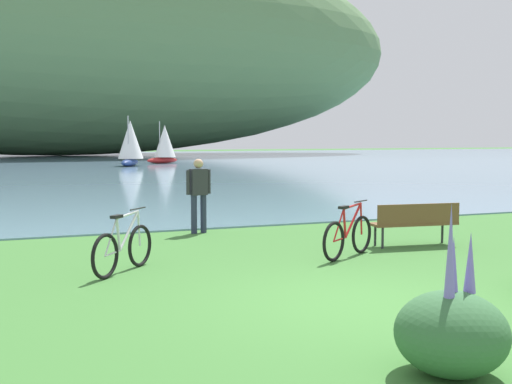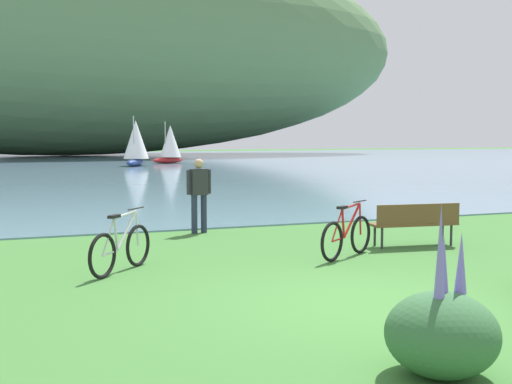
{
  "view_description": "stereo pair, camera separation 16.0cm",
  "coord_description": "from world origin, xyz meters",
  "px_view_note": "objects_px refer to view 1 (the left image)",
  "views": [
    {
      "loc": [
        -4.4,
        -7.36,
        2.21
      ],
      "look_at": [
        0.77,
        5.83,
        1.0
      ],
      "focal_mm": 45.45,
      "sensor_mm": 36.0,
      "label": 1
    },
    {
      "loc": [
        -4.25,
        -7.42,
        2.21
      ],
      "look_at": [
        0.77,
        5.83,
        1.0
      ],
      "focal_mm": 45.45,
      "sensor_mm": 36.0,
      "label": 2
    }
  ],
  "objects_px": {
    "sailboat_nearest_to_shore": "(164,144)",
    "sailboat_toward_hillside": "(130,143)",
    "bicycle_beside_path": "(348,236)",
    "park_bench_near_camera": "(415,221)",
    "person_at_shoreline": "(199,191)",
    "bicycle_leaning_near_bench": "(123,248)"
  },
  "relations": [
    {
      "from": "bicycle_beside_path",
      "to": "sailboat_nearest_to_shore",
      "type": "height_order",
      "value": "sailboat_nearest_to_shore"
    },
    {
      "from": "person_at_shoreline",
      "to": "bicycle_beside_path",
      "type": "bearing_deg",
      "value": -66.21
    },
    {
      "from": "bicycle_leaning_near_bench",
      "to": "sailboat_toward_hillside",
      "type": "distance_m",
      "value": 38.48
    },
    {
      "from": "park_bench_near_camera",
      "to": "bicycle_leaning_near_bench",
      "type": "bearing_deg",
      "value": -176.05
    },
    {
      "from": "bicycle_beside_path",
      "to": "sailboat_nearest_to_shore",
      "type": "bearing_deg",
      "value": 81.15
    },
    {
      "from": "bicycle_leaning_near_bench",
      "to": "sailboat_toward_hillside",
      "type": "relative_size",
      "value": 0.37
    },
    {
      "from": "sailboat_nearest_to_shore",
      "to": "sailboat_toward_hillside",
      "type": "bearing_deg",
      "value": -131.46
    },
    {
      "from": "bicycle_beside_path",
      "to": "person_at_shoreline",
      "type": "height_order",
      "value": "person_at_shoreline"
    },
    {
      "from": "park_bench_near_camera",
      "to": "person_at_shoreline",
      "type": "xyz_separation_m",
      "value": [
        -3.57,
        3.32,
        0.46
      ]
    },
    {
      "from": "person_at_shoreline",
      "to": "sailboat_toward_hillside",
      "type": "xyz_separation_m",
      "value": [
        4.71,
        34.06,
        0.81
      ]
    },
    {
      "from": "park_bench_near_camera",
      "to": "person_at_shoreline",
      "type": "relative_size",
      "value": 1.08
    },
    {
      "from": "bicycle_beside_path",
      "to": "bicycle_leaning_near_bench",
      "type": "bearing_deg",
      "value": 177.87
    },
    {
      "from": "park_bench_near_camera",
      "to": "bicycle_beside_path",
      "type": "relative_size",
      "value": 1.2
    },
    {
      "from": "bicycle_leaning_near_bench",
      "to": "bicycle_beside_path",
      "type": "relative_size",
      "value": 0.88
    },
    {
      "from": "bicycle_beside_path",
      "to": "sailboat_toward_hillside",
      "type": "xyz_separation_m",
      "value": [
        3.0,
        37.95,
        1.39
      ]
    },
    {
      "from": "park_bench_near_camera",
      "to": "sailboat_toward_hillside",
      "type": "bearing_deg",
      "value": 88.26
    },
    {
      "from": "bicycle_beside_path",
      "to": "person_at_shoreline",
      "type": "xyz_separation_m",
      "value": [
        -1.71,
        3.89,
        0.58
      ]
    },
    {
      "from": "park_bench_near_camera",
      "to": "sailboat_nearest_to_shore",
      "type": "height_order",
      "value": "sailboat_nearest_to_shore"
    },
    {
      "from": "person_at_shoreline",
      "to": "sailboat_toward_hillside",
      "type": "distance_m",
      "value": 34.4
    },
    {
      "from": "park_bench_near_camera",
      "to": "bicycle_leaning_near_bench",
      "type": "distance_m",
      "value": 5.96
    },
    {
      "from": "sailboat_toward_hillside",
      "to": "bicycle_leaning_near_bench",
      "type": "bearing_deg",
      "value": -100.61
    },
    {
      "from": "sailboat_toward_hillside",
      "to": "park_bench_near_camera",
      "type": "bearing_deg",
      "value": -91.74
    }
  ]
}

